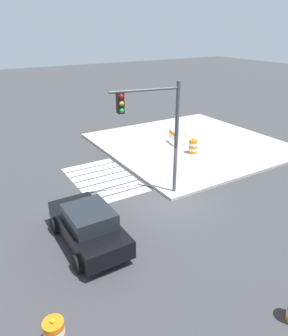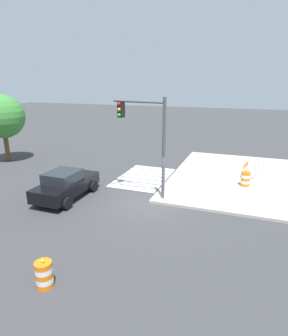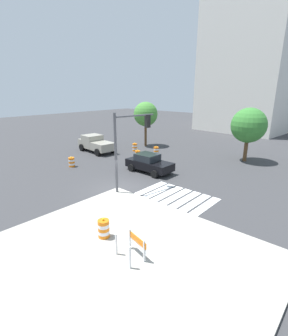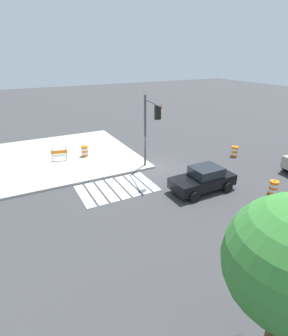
# 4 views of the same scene
# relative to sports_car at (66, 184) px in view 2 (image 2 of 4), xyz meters

# --- Properties ---
(ground_plane) EXTENTS (120.00, 120.00, 0.00)m
(ground_plane) POSITION_rel_sports_car_xyz_m (0.94, -4.66, -0.81)
(ground_plane) COLOR #38383A
(sidewalk_corner) EXTENTS (12.00, 12.00, 0.15)m
(sidewalk_corner) POSITION_rel_sports_car_xyz_m (6.94, -10.66, -0.74)
(sidewalk_corner) COLOR #ADA89E
(sidewalk_corner) RESTS_ON ground
(crosswalk_stripes) EXTENTS (5.10, 3.20, 0.02)m
(crosswalk_stripes) POSITION_rel_sports_car_xyz_m (4.94, -2.86, -0.80)
(crosswalk_stripes) COLOR silver
(crosswalk_stripes) RESTS_ON ground
(sports_car) EXTENTS (4.31, 2.16, 1.63)m
(sports_car) POSITION_rel_sports_car_xyz_m (0.00, 0.00, 0.00)
(sports_car) COLOR black
(sports_car) RESTS_ON ground
(traffic_barrel_crosswalk_end) EXTENTS (0.56, 0.56, 1.02)m
(traffic_barrel_crosswalk_end) POSITION_rel_sports_car_xyz_m (-6.54, -3.71, -0.36)
(traffic_barrel_crosswalk_end) COLOR orange
(traffic_barrel_crosswalk_end) RESTS_ON ground
(traffic_barrel_on_sidewalk) EXTENTS (0.56, 0.56, 1.02)m
(traffic_barrel_on_sidewalk) POSITION_rel_sports_car_xyz_m (5.22, -9.49, -0.21)
(traffic_barrel_on_sidewalk) COLOR orange
(traffic_barrel_on_sidewalk) RESTS_ON sidewalk_corner
(construction_barricade) EXTENTS (1.38, 1.03, 1.00)m
(construction_barricade) POSITION_rel_sports_car_xyz_m (7.34, -9.57, -0.09)
(construction_barricade) COLOR silver
(construction_barricade) RESTS_ON sidewalk_corner
(traffic_light_pole) EXTENTS (0.80, 3.24, 5.50)m
(traffic_light_pole) POSITION_rel_sports_car_xyz_m (1.74, -4.14, 3.10)
(traffic_light_pole) COLOR #4C4C51
(traffic_light_pole) RESTS_ON sidewalk_corner
(street_tree_streetside_near) EXTENTS (3.46, 3.46, 5.41)m
(street_tree_streetside_near) POSITION_rel_sports_car_xyz_m (5.09, 9.28, 2.84)
(street_tree_streetside_near) COLOR brown
(street_tree_streetside_near) RESTS_ON ground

